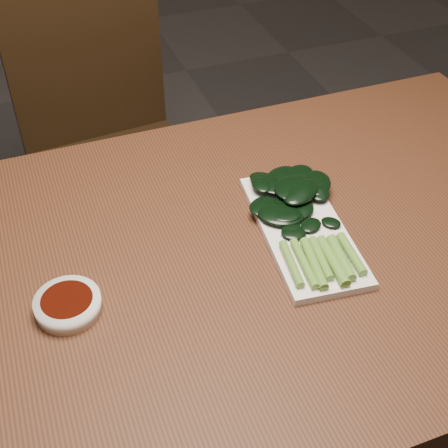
# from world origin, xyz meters

# --- Properties ---
(table) EXTENTS (1.40, 0.80, 0.75)m
(table) POSITION_xyz_m (0.00, 0.00, 0.68)
(table) COLOR #442313
(table) RESTS_ON ground
(chair_far) EXTENTS (0.45, 0.45, 0.89)m
(chair_far) POSITION_xyz_m (-0.05, 0.77, 0.49)
(chair_far) COLOR black
(chair_far) RESTS_ON ground
(sauce_bowl) EXTENTS (0.10, 0.10, 0.03)m
(sauce_bowl) POSITION_xyz_m (-0.26, -0.03, 0.76)
(sauce_bowl) COLOR white
(sauce_bowl) RESTS_ON table
(serving_plate) EXTENTS (0.17, 0.32, 0.01)m
(serving_plate) POSITION_xyz_m (0.14, 0.00, 0.76)
(serving_plate) COLOR white
(serving_plate) RESTS_ON table
(gai_lan) EXTENTS (0.19, 0.32, 0.03)m
(gai_lan) POSITION_xyz_m (0.15, 0.04, 0.78)
(gai_lan) COLOR #609232
(gai_lan) RESTS_ON serving_plate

